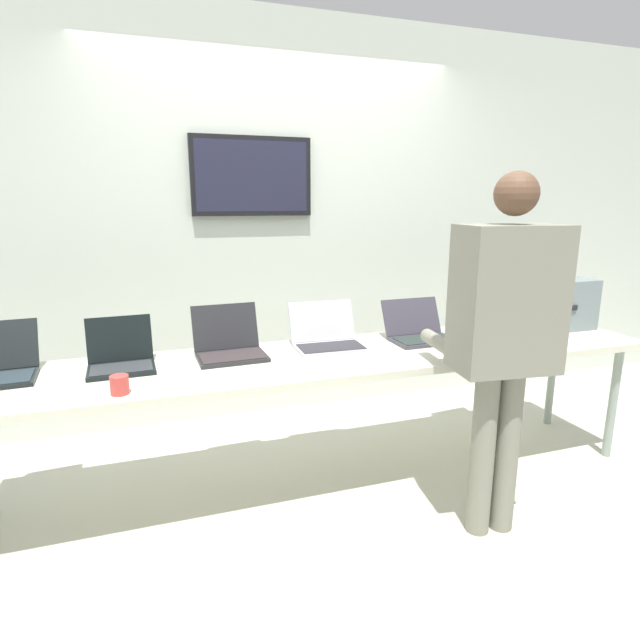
{
  "coord_description": "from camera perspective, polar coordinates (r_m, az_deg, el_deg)",
  "views": [
    {
      "loc": [
        -0.87,
        -2.42,
        1.53
      ],
      "look_at": [
        -0.08,
        -0.03,
        0.95
      ],
      "focal_mm": 28.52,
      "sensor_mm": 36.0,
      "label": 1
    }
  ],
  "objects": [
    {
      "name": "laptop_station_4",
      "position": [
        3.02,
        11.06,
        -1.22
      ],
      "size": [
        0.37,
        0.33,
        0.22
      ],
      "color": "#393641",
      "rests_on": "workbench"
    },
    {
      "name": "person",
      "position": [
        2.37,
        19.95,
        -0.58
      ],
      "size": [
        0.48,
        0.62,
        1.66
      ],
      "color": "gray",
      "rests_on": "ground"
    },
    {
      "name": "coffee_mug",
      "position": [
        2.3,
        -21.57,
        -6.78
      ],
      "size": [
        0.08,
        0.08,
        0.08
      ],
      "color": "#C23F39",
      "rests_on": "workbench"
    },
    {
      "name": "laptop_station_5",
      "position": [
        3.32,
        18.56,
        -0.22
      ],
      "size": [
        0.35,
        0.4,
        0.26
      ],
      "color": "#22232C",
      "rests_on": "workbench"
    },
    {
      "name": "back_wall",
      "position": [
        3.66,
        -4.72,
        10.86
      ],
      "size": [
        8.0,
        0.11,
        2.77
      ],
      "color": "beige",
      "rests_on": "ground"
    },
    {
      "name": "laptop_station_2",
      "position": [
        2.69,
        -10.14,
        -2.79
      ],
      "size": [
        0.36,
        0.34,
        0.25
      ],
      "color": "#242427",
      "rests_on": "workbench"
    },
    {
      "name": "workbench",
      "position": [
        2.7,
        1.38,
        -4.79
      ],
      "size": [
        3.63,
        0.7,
        0.74
      ],
      "color": "beige",
      "rests_on": "ground"
    },
    {
      "name": "laptop_station_0",
      "position": [
        2.75,
        -32.25,
        -4.41
      ],
      "size": [
        0.33,
        0.39,
        0.23
      ],
      "color": "black",
      "rests_on": "workbench"
    },
    {
      "name": "laptop_station_3",
      "position": [
        2.81,
        0.79,
        -1.95
      ],
      "size": [
        0.38,
        0.34,
        0.24
      ],
      "color": "#B0AFBC",
      "rests_on": "workbench"
    },
    {
      "name": "laptop_station_1",
      "position": [
        2.64,
        -21.44,
        -3.92
      ],
      "size": [
        0.32,
        0.29,
        0.24
      ],
      "color": "black",
      "rests_on": "workbench"
    },
    {
      "name": "equipment_box",
      "position": [
        3.57,
        24.91,
        1.72
      ],
      "size": [
        0.42,
        0.31,
        0.31
      ],
      "color": "slate",
      "rests_on": "workbench"
    },
    {
      "name": "ground",
      "position": [
        3.0,
        1.3,
        -17.98
      ],
      "size": [
        8.0,
        8.0,
        0.04
      ],
      "primitive_type": "cube",
      "color": "beige"
    }
  ]
}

